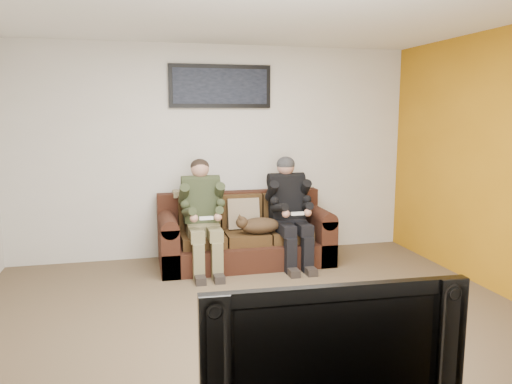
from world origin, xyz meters
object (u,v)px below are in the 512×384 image
object	(u,v)px
person_left	(202,209)
person_right	(289,205)
television	(328,348)
cat	(258,225)
framed_poster	(220,86)
sofa	(244,237)

from	to	relation	value
person_left	person_right	world-z (taller)	person_right
person_left	television	xyz separation A→B (m)	(0.08, -3.60, 0.06)
person_left	cat	world-z (taller)	person_left
framed_poster	television	xyz separation A→B (m)	(-0.23, -4.17, -1.35)
sofa	cat	distance (m)	0.35
person_left	person_right	size ratio (longest dim) A/B	0.99
television	framed_poster	bearing A→B (deg)	89.13
person_left	person_right	xyz separation A→B (m)	(1.03, 0.00, 0.00)
sofa	person_left	xyz separation A→B (m)	(-0.52, -0.17, 0.39)
cat	framed_poster	size ratio (longest dim) A/B	0.53
person_left	sofa	bearing A→B (deg)	17.96
person_left	framed_poster	world-z (taller)	framed_poster
person_left	cat	size ratio (longest dim) A/B	1.91
cat	framed_poster	distance (m)	1.76
person_left	person_right	bearing A→B (deg)	0.02
person_left	television	distance (m)	3.61
television	person_left	bearing A→B (deg)	93.64
person_right	framed_poster	distance (m)	1.67
person_right	cat	world-z (taller)	person_right
framed_poster	television	world-z (taller)	framed_poster
sofa	framed_poster	bearing A→B (deg)	116.90
sofa	person_right	bearing A→B (deg)	-17.93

